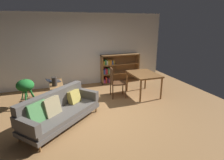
{
  "coord_description": "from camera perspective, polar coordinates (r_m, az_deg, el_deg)",
  "views": [
    {
      "loc": [
        -1.04,
        -4.23,
        2.33
      ],
      "look_at": [
        0.55,
        0.39,
        0.8
      ],
      "focal_mm": 29.19,
      "sensor_mm": 36.0,
      "label": 1
    }
  ],
  "objects": [
    {
      "name": "ground_plane",
      "position": [
        4.94,
        -4.59,
        -10.82
      ],
      "size": [
        8.16,
        8.16,
        0.0
      ],
      "primitive_type": "plane",
      "color": "#9E7042"
    },
    {
      "name": "back_wall_panel",
      "position": [
        7.07,
        -10.44,
        9.15
      ],
      "size": [
        6.8,
        0.1,
        2.7
      ],
      "primitive_type": "cube",
      "color": "silver",
      "rests_on": "ground_plane"
    },
    {
      "name": "fabric_couch",
      "position": [
        4.52,
        -16.35,
        -8.82
      ],
      "size": [
        2.01,
        1.9,
        0.79
      ],
      "color": "olive",
      "rests_on": "ground_plane"
    },
    {
      "name": "media_console",
      "position": [
        5.99,
        -16.86,
        -3.5
      ],
      "size": [
        0.4,
        1.12,
        0.54
      ],
      "color": "olive",
      "rests_on": "ground_plane"
    },
    {
      "name": "open_laptop",
      "position": [
        6.1,
        -17.68,
        -0.28
      ],
      "size": [
        0.48,
        0.37,
        0.1
      ],
      "color": "#333338",
      "rests_on": "media_console"
    },
    {
      "name": "desk_speaker",
      "position": [
        5.66,
        -17.59,
        -0.48
      ],
      "size": [
        0.15,
        0.15,
        0.27
      ],
      "color": "#2D2823",
      "rests_on": "media_console"
    },
    {
      "name": "potted_floor_plant",
      "position": [
        5.79,
        -25.39,
        -2.73
      ],
      "size": [
        0.49,
        0.5,
        0.82
      ],
      "color": "brown",
      "rests_on": "ground_plane"
    },
    {
      "name": "dining_table",
      "position": [
        6.1,
        9.91,
        1.3
      ],
      "size": [
        0.83,
        1.12,
        0.75
      ],
      "color": "brown",
      "rests_on": "ground_plane"
    },
    {
      "name": "dining_chair_near",
      "position": [
        5.86,
        1.13,
        -0.39
      ],
      "size": [
        0.51,
        0.46,
        0.98
      ],
      "color": "#56351E",
      "rests_on": "ground_plane"
    },
    {
      "name": "bookshelf",
      "position": [
        7.43,
        1.61,
        3.54
      ],
      "size": [
        1.59,
        0.32,
        1.14
      ],
      "color": "olive",
      "rests_on": "ground_plane"
    }
  ]
}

